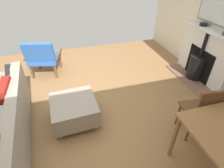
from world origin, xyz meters
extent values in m
cube|color=olive|center=(0.00, 0.00, 0.00)|extent=(5.93, 5.22, 0.01)
cube|color=brown|center=(-2.55, -0.25, 0.01)|extent=(0.35, 1.26, 0.03)
cube|color=white|center=(-2.81, -0.25, 0.51)|extent=(0.19, 1.33, 1.01)
cube|color=black|center=(-2.74, -0.25, 0.35)|extent=(0.06, 0.69, 0.64)
cylinder|color=black|center=(-2.70, -0.25, 0.27)|extent=(0.36, 0.36, 0.48)
cylinder|color=black|center=(-2.70, -0.25, 0.52)|extent=(0.38, 0.38, 0.02)
cylinder|color=black|center=(-2.70, -0.25, 0.77)|extent=(0.07, 0.07, 0.48)
cube|color=white|center=(-2.79, -0.25, 1.04)|extent=(0.24, 1.41, 0.05)
cylinder|color=black|center=(-2.79, -0.52, 1.09)|extent=(0.15, 0.15, 0.05)
torus|color=black|center=(-2.79, -0.52, 1.11)|extent=(0.15, 0.15, 0.01)
cylinder|color=#B2B2B7|center=(0.76, -0.41, 0.05)|extent=(0.04, 0.04, 0.10)
cube|color=gray|center=(0.67, 0.43, 0.59)|extent=(0.31, 2.00, 0.34)
cube|color=black|center=(0.83, -0.33, 0.58)|extent=(0.21, 0.38, 0.37)
cube|color=maroon|center=(0.79, 0.17, 0.61)|extent=(0.11, 0.41, 0.42)
cube|color=#99999E|center=(0.75, 0.67, 0.57)|extent=(0.15, 0.33, 0.33)
cylinder|color=#B2B2B7|center=(0.23, 0.01, 0.04)|extent=(0.03, 0.03, 0.09)
cylinder|color=#B2B2B7|center=(0.20, 0.56, 0.04)|extent=(0.03, 0.03, 0.09)
cylinder|color=#B2B2B7|center=(-0.31, -0.01, 0.04)|extent=(0.03, 0.03, 0.09)
cylinder|color=#B2B2B7|center=(-0.33, 0.54, 0.04)|extent=(0.03, 0.03, 0.09)
cube|color=gray|center=(-0.05, 0.27, 0.24)|extent=(0.70, 0.72, 0.30)
cube|color=brown|center=(0.08, -1.56, 0.17)|extent=(0.05, 0.05, 0.35)
cube|color=brown|center=(0.58, -1.68, 0.17)|extent=(0.05, 0.05, 0.35)
cube|color=brown|center=(0.20, -1.10, 0.17)|extent=(0.05, 0.05, 0.35)
cube|color=brown|center=(0.69, -1.22, 0.17)|extent=(0.05, 0.05, 0.35)
cube|color=#2D60B2|center=(0.39, -1.39, 0.37)|extent=(0.72, 0.69, 0.08)
cube|color=#2D60B2|center=(0.45, -1.15, 0.62)|extent=(0.62, 0.29, 0.43)
cube|color=brown|center=(0.08, -1.31, 0.46)|extent=(0.16, 0.53, 0.04)
cube|color=brown|center=(0.70, -1.47, 0.46)|extent=(0.16, 0.53, 0.04)
cylinder|color=olive|center=(-1.18, 1.25, 0.35)|extent=(0.05, 0.05, 0.71)
cylinder|color=brown|center=(-1.88, 0.84, 0.21)|extent=(0.04, 0.04, 0.42)
cylinder|color=brown|center=(-1.57, 0.80, 0.21)|extent=(0.04, 0.04, 0.42)
cylinder|color=brown|center=(-1.84, 1.16, 0.21)|extent=(0.04, 0.04, 0.42)
cylinder|color=brown|center=(-1.53, 1.11, 0.21)|extent=(0.04, 0.04, 0.42)
cube|color=brown|center=(-1.70, 0.98, 0.43)|extent=(0.45, 0.45, 0.02)
cube|color=brown|center=(-1.68, 1.14, 0.66)|extent=(0.36, 0.08, 0.43)
camera|label=1|loc=(-0.06, 2.36, 2.14)|focal=28.24mm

